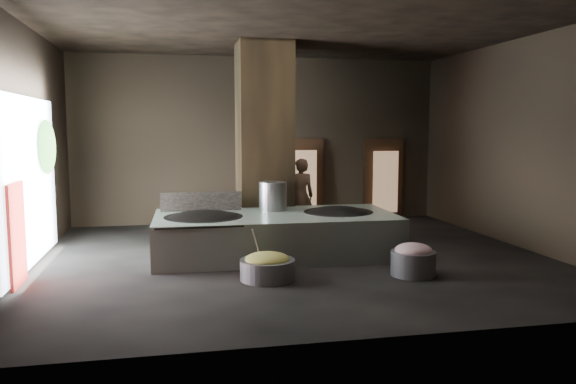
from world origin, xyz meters
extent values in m
cube|color=black|center=(0.00, 0.00, -0.05)|extent=(10.00, 9.00, 0.10)
cube|color=black|center=(0.00, 0.00, 4.55)|extent=(10.00, 9.00, 0.10)
cube|color=black|center=(0.00, 4.55, 2.25)|extent=(10.00, 0.10, 4.50)
cube|color=black|center=(0.00, -4.55, 2.25)|extent=(10.00, 0.10, 4.50)
cube|color=black|center=(-5.05, 0.00, 2.25)|extent=(0.10, 9.00, 4.50)
cube|color=black|center=(5.05, 0.00, 2.25)|extent=(0.10, 9.00, 4.50)
cube|color=black|center=(-0.30, 1.90, 2.25)|extent=(1.20, 1.20, 4.50)
cube|color=#A5B6A3|center=(-0.34, 0.28, 0.42)|extent=(4.89, 2.44, 0.84)
cube|color=black|center=(-0.34, 0.28, 0.82)|extent=(4.73, 2.27, 0.03)
ellipsoid|color=black|center=(-1.79, 0.23, 0.75)|extent=(1.52, 1.52, 0.42)
cylinder|color=black|center=(-1.79, 0.23, 0.82)|extent=(1.55, 1.55, 0.05)
ellipsoid|color=black|center=(1.01, 0.33, 0.75)|extent=(1.42, 1.42, 0.40)
cylinder|color=black|center=(1.01, 0.33, 0.82)|extent=(1.45, 1.45, 0.05)
cylinder|color=#9FA2A7|center=(-0.29, 0.83, 1.13)|extent=(0.59, 0.59, 0.63)
cube|color=black|center=(-1.79, 1.03, 1.03)|extent=(1.68, 0.11, 0.42)
imported|color=#8A6246|center=(0.67, 2.43, 0.93)|extent=(0.68, 0.44, 1.85)
cylinder|color=slate|center=(-0.82, -1.56, 0.17)|extent=(1.13, 1.13, 0.35)
ellipsoid|color=#82A44F|center=(-0.82, -1.56, 0.35)|extent=(0.77, 0.77, 0.24)
cylinder|color=#9FA2A7|center=(-0.97, -1.41, 0.55)|extent=(0.25, 0.31, 0.67)
cylinder|color=slate|center=(1.74, -1.80, 0.22)|extent=(1.02, 1.02, 0.43)
ellipsoid|color=#D5808A|center=(1.74, -1.80, 0.45)|extent=(0.65, 0.65, 0.25)
cube|color=black|center=(1.20, 4.45, 1.10)|extent=(1.18, 0.08, 2.38)
cube|color=#8C6647|center=(1.13, 4.16, 1.05)|extent=(0.78, 0.04, 1.86)
cube|color=black|center=(3.60, 4.45, 1.10)|extent=(1.18, 0.08, 2.38)
cube|color=#8C6647|center=(3.59, 4.26, 1.05)|extent=(0.75, 0.04, 1.76)
cube|color=white|center=(-4.95, 0.20, 1.60)|extent=(0.04, 4.20, 3.10)
cube|color=maroon|center=(-4.88, -1.10, 0.85)|extent=(0.05, 0.90, 1.70)
ellipsoid|color=#194714|center=(-4.85, 1.30, 2.20)|extent=(0.28, 1.10, 1.10)
camera|label=1|loc=(-2.37, -10.81, 2.57)|focal=35.00mm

